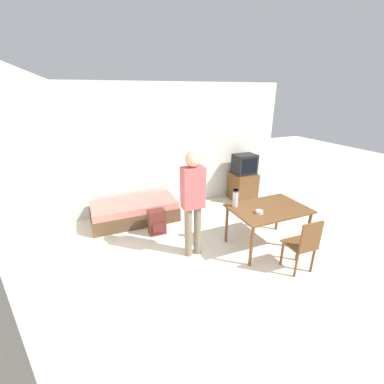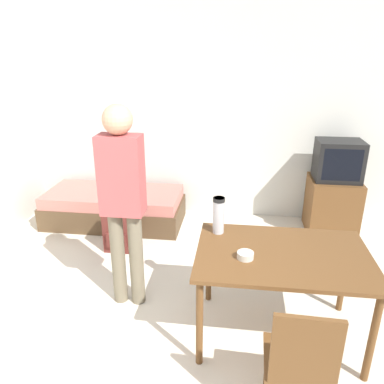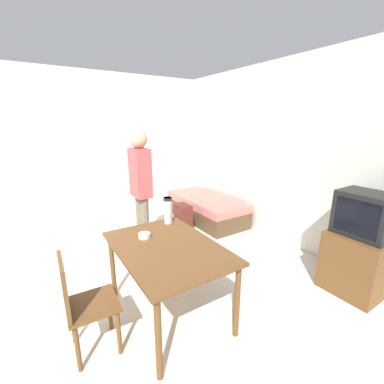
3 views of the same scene
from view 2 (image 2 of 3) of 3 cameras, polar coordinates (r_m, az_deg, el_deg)
wall_back at (r=4.80m, az=0.84°, el=12.03°), size 5.34×0.06×2.70m
daybed at (r=4.87m, az=-11.74°, el=-2.30°), size 1.72×0.78×0.42m
tv at (r=4.74m, az=20.79°, el=0.03°), size 0.56×0.55×1.13m
dining_table at (r=2.84m, az=13.59°, el=-10.40°), size 1.25×0.86×0.72m
wooden_chair at (r=2.34m, az=16.16°, el=-23.79°), size 0.40×0.40×0.87m
person_standing at (r=3.03m, az=-10.52°, el=-0.39°), size 0.34×0.23×1.72m
thermos_flask at (r=2.95m, az=4.08°, el=-3.33°), size 0.09×0.09×0.30m
mate_bowl at (r=2.68m, az=8.13°, el=-9.53°), size 0.12×0.12×0.05m
backpack at (r=4.20m, az=-11.07°, el=-5.77°), size 0.31×0.22×0.48m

